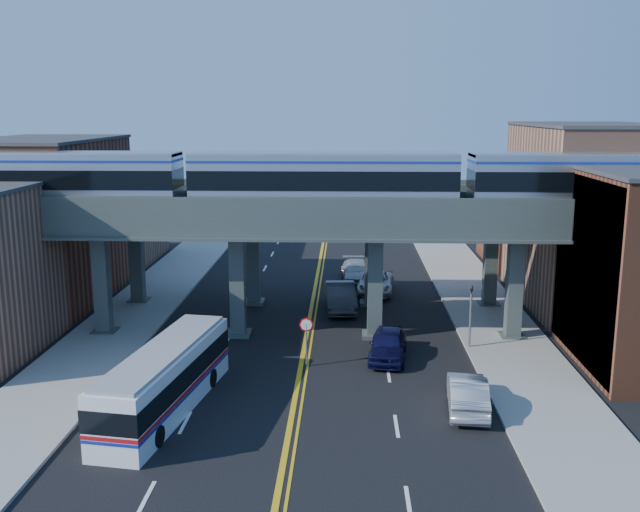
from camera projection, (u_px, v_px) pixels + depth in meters
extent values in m
plane|color=black|center=(297.00, 388.00, 34.13)|extent=(120.00, 120.00, 0.00)
cube|color=gray|center=(124.00, 323.00, 44.32)|extent=(5.00, 70.00, 0.16)
cube|color=gray|center=(496.00, 327.00, 43.47)|extent=(5.00, 70.00, 0.16)
cube|color=brown|center=(46.00, 221.00, 49.35)|extent=(8.00, 14.00, 11.00)
cube|color=#99694F|center=(109.00, 215.00, 62.38)|extent=(8.00, 10.00, 8.00)
cube|color=#99694F|center=(587.00, 217.00, 47.88)|extent=(8.00, 14.00, 12.00)
cube|color=brown|center=(536.00, 212.00, 60.91)|extent=(8.00, 10.00, 9.00)
cube|color=#28A8AE|center=(584.00, 275.00, 36.54)|extent=(0.10, 9.50, 9.50)
cube|color=#46514D|center=(102.00, 285.00, 41.79)|extent=(0.85, 0.85, 6.00)
cube|color=#46514D|center=(238.00, 286.00, 41.50)|extent=(0.85, 0.85, 6.00)
cube|color=#46514D|center=(375.00, 287.00, 41.20)|extent=(0.85, 0.85, 6.00)
cube|color=#46514D|center=(514.00, 289.00, 40.90)|extent=(0.85, 0.85, 6.00)
cube|color=#454E49|center=(306.00, 224.00, 40.60)|extent=(52.00, 3.60, 1.40)
cube|color=#46514D|center=(137.00, 260.00, 48.64)|extent=(0.85, 0.85, 6.00)
cube|color=#46514D|center=(253.00, 261.00, 48.35)|extent=(0.85, 0.85, 6.00)
cube|color=#46514D|center=(371.00, 262.00, 48.05)|extent=(0.85, 0.85, 6.00)
cube|color=#46514D|center=(490.00, 263.00, 47.75)|extent=(0.85, 0.85, 6.00)
cube|color=#454E49|center=(312.00, 207.00, 47.45)|extent=(52.00, 3.60, 1.40)
cube|color=black|center=(133.00, 209.00, 40.80)|extent=(2.16, 2.16, 0.24)
cube|color=silver|center=(49.00, 179.00, 40.63)|extent=(14.89, 2.84, 3.14)
cube|color=black|center=(49.00, 176.00, 40.60)|extent=(14.91, 2.90, 1.08)
cube|color=black|center=(240.00, 209.00, 40.57)|extent=(2.16, 2.16, 0.24)
cube|color=black|center=(408.00, 210.00, 40.22)|extent=(2.16, 2.16, 0.24)
cube|color=silver|center=(323.00, 180.00, 40.05)|extent=(14.89, 2.84, 3.14)
cube|color=black|center=(323.00, 177.00, 40.02)|extent=(14.91, 2.90, 1.08)
cube|color=black|center=(517.00, 211.00, 39.99)|extent=(2.16, 2.16, 0.24)
cube|color=silver|center=(606.00, 181.00, 39.47)|extent=(14.89, 2.84, 3.14)
cube|color=black|center=(606.00, 178.00, 39.44)|extent=(14.91, 2.90, 1.08)
cylinder|color=slate|center=(306.00, 345.00, 36.82)|extent=(0.09, 0.09, 2.30)
cylinder|color=red|center=(306.00, 325.00, 36.60)|extent=(0.76, 0.04, 0.76)
cylinder|color=slate|center=(470.00, 322.00, 39.33)|extent=(0.12, 0.12, 3.20)
imported|color=black|center=(472.00, 286.00, 38.92)|extent=(0.15, 0.18, 0.90)
cube|color=white|center=(165.00, 381.00, 31.41)|extent=(3.87, 10.81, 2.73)
cube|color=black|center=(165.00, 373.00, 31.34)|extent=(3.93, 10.86, 0.93)
cube|color=#B21419|center=(166.00, 386.00, 31.47)|extent=(3.92, 10.85, 0.16)
cylinder|color=black|center=(132.00, 434.00, 28.34)|extent=(2.50, 1.23, 0.88)
cylinder|color=black|center=(190.00, 376.00, 34.45)|extent=(2.50, 1.23, 0.88)
imported|color=#0E0E33|center=(388.00, 344.00, 38.00)|extent=(2.43, 4.89, 1.60)
imported|color=#343437|center=(340.00, 297.00, 47.22)|extent=(2.29, 5.56, 1.79)
imported|color=silver|center=(375.00, 283.00, 51.70)|extent=(2.74, 5.44, 1.48)
imported|color=#A8A9AD|center=(357.00, 272.00, 55.04)|extent=(2.58, 5.57, 1.58)
imported|color=#9B9B9F|center=(468.00, 393.00, 31.53)|extent=(2.11, 4.88, 1.56)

